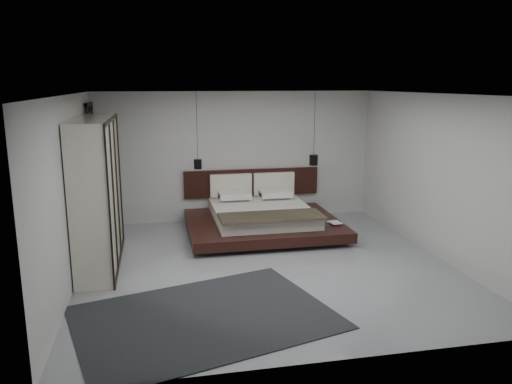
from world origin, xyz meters
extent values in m
plane|color=gray|center=(0.00, 0.00, 0.00)|extent=(6.00, 6.00, 0.00)
plane|color=white|center=(0.00, 0.00, 2.80)|extent=(6.00, 6.00, 0.00)
plane|color=#B8B8B6|center=(0.00, 3.00, 1.40)|extent=(6.00, 0.00, 6.00)
plane|color=#B8B8B6|center=(0.00, -3.00, 1.40)|extent=(6.00, 0.00, 6.00)
plane|color=#B8B8B6|center=(-3.00, 0.00, 1.40)|extent=(0.00, 6.00, 6.00)
plane|color=#B8B8B6|center=(3.00, 0.00, 1.40)|extent=(0.00, 6.00, 6.00)
cube|color=black|center=(-2.95, 2.45, 1.30)|extent=(0.05, 0.90, 2.60)
cube|color=black|center=(0.33, 1.75, 0.04)|extent=(2.35, 1.93, 0.09)
cube|color=black|center=(0.33, 1.75, 0.18)|extent=(3.00, 2.46, 0.19)
cube|color=silver|center=(0.33, 1.89, 0.40)|extent=(1.93, 2.14, 0.24)
cube|color=black|center=(0.33, 1.05, 0.54)|extent=(1.95, 0.75, 0.05)
cube|color=white|center=(-0.12, 2.71, 0.57)|extent=(0.66, 0.43, 0.13)
cube|color=white|center=(0.78, 2.71, 0.57)|extent=(0.66, 0.43, 0.13)
cube|color=white|center=(-0.12, 2.56, 0.63)|extent=(0.66, 0.43, 0.13)
cube|color=white|center=(0.78, 2.56, 0.63)|extent=(0.66, 0.43, 0.13)
cube|color=black|center=(0.33, 2.96, 0.81)|extent=(3.00, 0.08, 0.60)
cube|color=silver|center=(-0.15, 2.87, 0.78)|extent=(0.91, 0.10, 0.50)
cube|color=silver|center=(0.81, 2.87, 0.78)|extent=(0.91, 0.10, 0.50)
imported|color=#99724C|center=(1.56, 1.22, 0.29)|extent=(0.29, 0.33, 0.03)
imported|color=#99724C|center=(1.54, 1.18, 0.31)|extent=(0.20, 0.27, 0.02)
cylinder|color=black|center=(-0.90, 2.39, 2.13)|extent=(0.01, 0.01, 1.35)
cylinder|color=black|center=(-0.90, 2.39, 1.35)|extent=(0.16, 0.16, 0.20)
cylinder|color=#FFE0B2|center=(-0.90, 2.39, 1.27)|extent=(0.12, 0.12, 0.01)
cylinder|color=black|center=(1.56, 2.39, 2.14)|extent=(0.01, 0.01, 1.33)
cylinder|color=black|center=(1.56, 2.39, 1.36)|extent=(0.18, 0.18, 0.22)
cylinder|color=#FFE0B2|center=(1.56, 2.39, 1.27)|extent=(0.14, 0.14, 0.01)
cube|color=silver|center=(-2.70, 0.67, 1.21)|extent=(0.56, 2.43, 2.43)
cube|color=black|center=(-2.41, 0.67, 2.40)|extent=(0.03, 2.43, 0.06)
cube|color=black|center=(-2.41, 0.67, 0.03)|extent=(0.03, 2.43, 0.06)
cube|color=black|center=(-2.41, -0.54, 1.21)|extent=(0.03, 0.05, 2.43)
cube|color=black|center=(-2.41, 0.27, 1.21)|extent=(0.03, 0.05, 2.43)
cube|color=black|center=(-2.41, 1.08, 1.21)|extent=(0.03, 0.05, 2.43)
cube|color=black|center=(-2.41, 1.89, 1.21)|extent=(0.03, 0.05, 2.43)
cube|color=black|center=(-1.20, -1.70, 0.01)|extent=(3.70, 3.06, 0.01)
camera|label=1|loc=(-1.74, -7.66, 2.98)|focal=35.00mm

